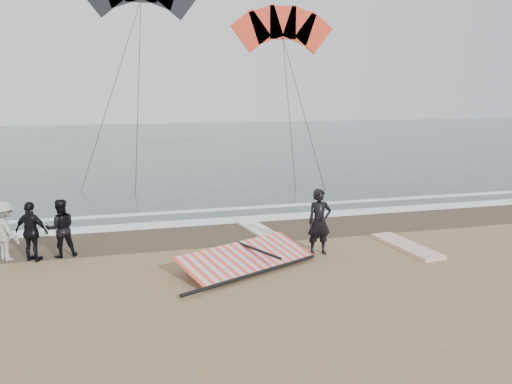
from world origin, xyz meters
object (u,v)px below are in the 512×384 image
man_main (319,222)px  board_cream (258,229)px  board_white (406,246)px  sail_rig (243,259)px

man_main → board_cream: man_main is taller
man_main → board_white: (2.67, -0.14, -0.87)m
board_white → sail_rig: bearing=177.3°
board_white → sail_rig: sail_rig is taller
board_cream → sail_rig: bearing=-121.2°
man_main → board_white: man_main is taller
man_main → sail_rig: bearing=-167.9°
man_main → board_cream: bearing=112.5°
board_white → sail_rig: size_ratio=0.67×
man_main → sail_rig: (-2.29, -0.44, -0.73)m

